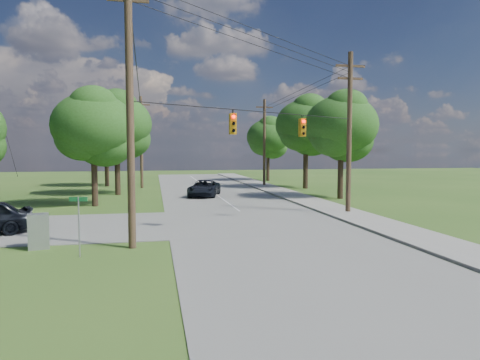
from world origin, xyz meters
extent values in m
plane|color=#31561C|center=(0.00, 0.00, 0.00)|extent=(140.00, 140.00, 0.00)
cube|color=gray|center=(2.00, 5.00, 0.01)|extent=(10.00, 100.00, 0.03)
cube|color=gray|center=(8.70, 5.00, 0.06)|extent=(2.60, 100.00, 0.12)
cylinder|color=brown|center=(-4.60, 0.40, 6.00)|extent=(0.32, 0.32, 12.00)
cube|color=brown|center=(-4.60, 0.40, 10.30)|extent=(1.70, 0.12, 0.14)
cylinder|color=brown|center=(8.90, 8.00, 5.25)|extent=(0.32, 0.32, 10.50)
cube|color=brown|center=(8.90, 8.00, 9.60)|extent=(2.00, 0.12, 0.14)
cube|color=brown|center=(8.90, 8.00, 8.80)|extent=(1.70, 0.12, 0.14)
cylinder|color=brown|center=(8.90, 30.00, 5.00)|extent=(0.32, 0.32, 10.00)
cube|color=brown|center=(8.90, 30.00, 9.10)|extent=(2.00, 0.12, 0.14)
cylinder|color=brown|center=(-5.00, 30.00, 5.00)|extent=(0.32, 0.32, 10.00)
cube|color=brown|center=(-5.00, 30.00, 9.10)|extent=(2.00, 0.12, 0.14)
cylinder|color=black|center=(2.15, 4.20, 10.35)|extent=(13.52, 7.63, 1.53)
cylinder|color=black|center=(2.15, 4.20, 9.95)|extent=(13.52, 7.63, 1.53)
cylinder|color=black|center=(2.15, 4.20, 9.55)|extent=(13.52, 7.63, 1.53)
cylinder|color=black|center=(8.90, 19.00, 9.35)|extent=(0.03, 22.00, 0.53)
cylinder|color=black|center=(-4.80, 15.20, 10.10)|extent=(0.43, 29.60, 2.03)
cylinder|color=black|center=(8.90, 19.00, 8.95)|extent=(0.03, 22.00, 0.53)
cylinder|color=black|center=(-4.80, 15.20, 9.70)|extent=(0.43, 29.60, 2.03)
cylinder|color=black|center=(2.15, 4.20, 6.20)|extent=(13.52, 7.63, 0.04)
cube|color=#CA860B|center=(0.26, 3.02, 5.48)|extent=(0.32, 0.22, 1.05)
sphere|color=#FF0C05|center=(0.26, 2.88, 5.83)|extent=(0.17, 0.17, 0.17)
cube|color=#CA860B|center=(0.26, 3.26, 5.48)|extent=(0.32, 0.22, 1.05)
sphere|color=#FF0C05|center=(0.26, 3.40, 5.83)|extent=(0.17, 0.17, 0.17)
cube|color=#CA860B|center=(4.85, 5.60, 5.48)|extent=(0.32, 0.22, 1.05)
sphere|color=#FF0C05|center=(4.85, 5.46, 5.83)|extent=(0.17, 0.17, 0.17)
cube|color=#CA860B|center=(4.85, 5.84, 5.48)|extent=(0.32, 0.22, 1.05)
sphere|color=#FF0C05|center=(4.85, 5.98, 5.83)|extent=(0.17, 0.17, 0.17)
cylinder|color=#3D2B1E|center=(-8.00, 15.00, 1.57)|extent=(0.45, 0.45, 3.15)
ellipsoid|color=#224B16|center=(-8.00, 15.00, 5.94)|extent=(6.00, 6.00, 4.92)
cylinder|color=#3D2B1E|center=(-7.00, 23.00, 1.75)|extent=(0.50, 0.50, 3.50)
ellipsoid|color=#224B16|center=(-7.00, 23.00, 6.60)|extent=(6.40, 6.40, 5.25)
cylinder|color=#3D2B1E|center=(-9.00, 33.00, 1.66)|extent=(0.48, 0.47, 3.32)
ellipsoid|color=#224B16|center=(-9.00, 33.00, 6.27)|extent=(6.00, 6.00, 4.92)
cylinder|color=#3D2B1E|center=(12.00, 16.00, 1.66)|extent=(0.48, 0.48, 3.32)
ellipsoid|color=#224B16|center=(12.00, 16.00, 6.27)|extent=(6.20, 6.20, 5.08)
cylinder|color=#3D2B1E|center=(12.50, 26.00, 1.84)|extent=(0.52, 0.52, 3.67)
ellipsoid|color=#224B16|center=(12.50, 26.00, 6.93)|extent=(6.60, 6.60, 5.41)
cylinder|color=#3D2B1E|center=(11.50, 38.00, 1.57)|extent=(0.45, 0.45, 3.15)
ellipsoid|color=#224B16|center=(11.50, 38.00, 5.94)|extent=(5.80, 5.80, 4.76)
imported|color=black|center=(0.74, 19.98, 0.75)|extent=(3.75, 5.68, 1.45)
cube|color=#96999C|center=(-8.46, 1.00, 0.75)|extent=(0.95, 0.78, 1.49)
cylinder|color=#96999C|center=(-6.53, -0.83, 1.18)|extent=(0.06, 0.06, 2.37)
cube|color=#16602F|center=(-6.53, -0.83, 2.27)|extent=(0.70, 0.18, 0.17)
camera|label=1|loc=(-3.63, -18.11, 4.16)|focal=32.00mm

